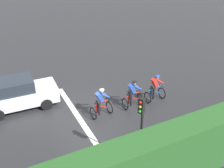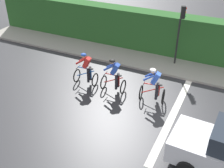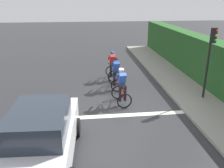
% 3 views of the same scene
% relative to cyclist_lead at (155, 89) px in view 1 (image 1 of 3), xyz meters
% --- Properties ---
extents(ground_plane, '(80.00, 80.00, 0.00)m').
position_rel_cyclist_lead_xyz_m(ground_plane, '(-0.30, -4.06, -0.80)').
color(ground_plane, '#28282B').
extents(sidewalk_kerb, '(2.80, 22.64, 0.12)m').
position_rel_cyclist_lead_xyz_m(sidewalk_kerb, '(3.87, -2.06, -0.74)').
color(sidewalk_kerb, gray).
rests_on(sidewalk_kerb, ground).
extents(stone_wall_low, '(0.44, 22.64, 0.65)m').
position_rel_cyclist_lead_xyz_m(stone_wall_low, '(4.77, -2.06, -0.47)').
color(stone_wall_low, gray).
rests_on(stone_wall_low, ground).
extents(hedge_wall, '(1.10, 22.64, 2.45)m').
position_rel_cyclist_lead_xyz_m(hedge_wall, '(5.07, -2.06, 0.43)').
color(hedge_wall, '#265623').
rests_on(hedge_wall, ground).
extents(road_marking_stop_line, '(7.00, 0.30, 0.01)m').
position_rel_cyclist_lead_xyz_m(road_marking_stop_line, '(-0.30, -4.58, -0.79)').
color(road_marking_stop_line, silver).
rests_on(road_marking_stop_line, ground).
extents(cyclist_lead, '(0.72, 1.10, 1.66)m').
position_rel_cyclist_lead_xyz_m(cyclist_lead, '(0.00, 0.00, 0.00)').
color(cyclist_lead, black).
rests_on(cyclist_lead, ground).
extents(cyclist_second, '(0.70, 1.10, 1.66)m').
position_rel_cyclist_lead_xyz_m(cyclist_second, '(0.01, -1.50, 0.00)').
color(cyclist_second, black).
rests_on(cyclist_second, ground).
extents(cyclist_mid, '(0.81, 1.16, 1.66)m').
position_rel_cyclist_lead_xyz_m(cyclist_mid, '(0.00, -3.45, 0.00)').
color(cyclist_mid, black).
rests_on(cyclist_mid, ground).
extents(car_white, '(2.04, 4.18, 1.76)m').
position_rel_cyclist_lead_xyz_m(car_white, '(-2.84, -7.17, 0.08)').
color(car_white, silver).
rests_on(car_white, ground).
extents(traffic_light_near_crossing, '(0.27, 0.29, 3.34)m').
position_rel_cyclist_lead_xyz_m(traffic_light_near_crossing, '(3.91, -3.49, 1.43)').
color(traffic_light_near_crossing, black).
rests_on(traffic_light_near_crossing, ground).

